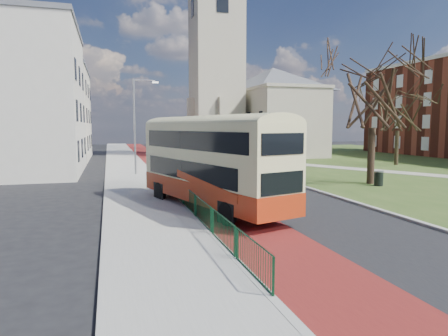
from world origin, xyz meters
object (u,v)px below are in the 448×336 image
object	(u,v)px
bus	(211,158)
winter_tree_near	(374,83)
litter_bin	(379,178)
streetlamp	(136,121)
winter_tree_far	(399,103)

from	to	relation	value
bus	winter_tree_near	xyz separation A→B (m)	(13.30, 5.32, 4.66)
winter_tree_near	litter_bin	bearing A→B (deg)	-96.54
streetlamp	bus	size ratio (longest dim) A/B	0.72
bus	streetlamp	bearing A→B (deg)	82.68
streetlamp	bus	world-z (taller)	streetlamp
winter_tree_near	winter_tree_far	size ratio (longest dim) A/B	1.10
streetlamp	bus	xyz separation A→B (m)	(2.58, -15.23, -2.01)
streetlamp	winter_tree_near	distance (m)	18.91
winter_tree_far	litter_bin	size ratio (longest dim) A/B	9.13
bus	winter_tree_far	bearing A→B (deg)	16.77
winter_tree_far	litter_bin	xyz separation A→B (m)	(-11.47, -12.22, -6.02)
bus	winter_tree_near	bearing A→B (deg)	4.88
bus	winter_tree_far	size ratio (longest dim) A/B	1.17
winter_tree_near	litter_bin	distance (m)	6.77
streetlamp	litter_bin	bearing A→B (deg)	-34.94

